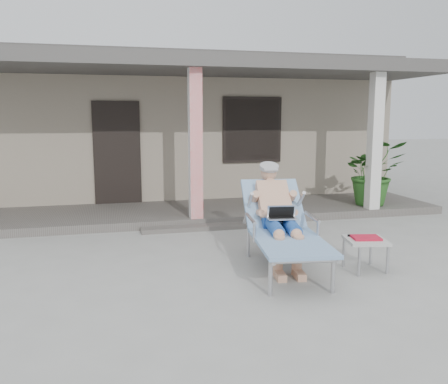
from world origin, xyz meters
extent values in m
plane|color=#9E9E99|center=(0.00, 0.00, 0.00)|extent=(60.00, 60.00, 0.00)
cube|color=gray|center=(0.00, 6.50, 1.50)|extent=(10.00, 5.00, 3.00)
cube|color=#474442|center=(0.00, 6.50, 3.15)|extent=(10.40, 5.40, 0.30)
cube|color=black|center=(-1.30, 3.97, 1.20)|extent=(0.95, 0.06, 2.10)
cube|color=black|center=(1.60, 3.97, 1.65)|extent=(1.20, 0.06, 1.30)
cube|color=black|center=(1.60, 3.96, 1.65)|extent=(1.32, 0.05, 1.42)
cube|color=#605B56|center=(0.00, 3.00, 0.07)|extent=(10.00, 2.00, 0.15)
cube|color=red|center=(0.00, 2.15, 1.45)|extent=(0.22, 0.22, 2.61)
cube|color=silver|center=(3.50, 2.15, 1.45)|extent=(0.22, 0.22, 2.61)
cube|color=#474442|center=(0.00, 3.00, 2.88)|extent=(10.00, 2.30, 0.24)
cube|color=#605B56|center=(0.00, 1.85, 0.04)|extent=(2.00, 0.30, 0.07)
cylinder|color=#B7B7BC|center=(0.17, -1.35, 0.21)|extent=(0.05, 0.05, 0.41)
cylinder|color=#B7B7BC|center=(0.87, -1.44, 0.21)|extent=(0.05, 0.05, 0.41)
cylinder|color=#B7B7BC|center=(0.36, 0.11, 0.21)|extent=(0.05, 0.05, 0.41)
cylinder|color=#B7B7BC|center=(1.06, 0.02, 0.21)|extent=(0.05, 0.05, 0.41)
cube|color=#B7B7BC|center=(0.59, -0.87, 0.43)|extent=(0.87, 1.44, 0.03)
cube|color=#82A7C9|center=(0.59, -0.87, 0.46)|extent=(0.98, 1.50, 0.04)
cube|color=#B7B7BC|center=(0.71, 0.11, 0.69)|extent=(0.77, 0.73, 0.55)
cube|color=#82A7C9|center=(0.71, 0.11, 0.73)|extent=(0.89, 0.82, 0.62)
cylinder|color=#9D9DA0|center=(0.75, 0.43, 1.22)|extent=(0.31, 0.31, 0.14)
cube|color=silver|center=(0.65, -0.39, 0.65)|extent=(0.40, 0.31, 0.26)
cube|color=#B0B0AB|center=(1.63, -0.80, 0.39)|extent=(0.58, 0.58, 0.04)
cylinder|color=#B7B7BC|center=(1.44, -1.00, 0.19)|extent=(0.04, 0.04, 0.37)
cylinder|color=#B7B7BC|center=(1.83, -1.00, 0.19)|extent=(0.04, 0.04, 0.37)
cylinder|color=#B7B7BC|center=(1.44, -0.61, 0.19)|extent=(0.04, 0.04, 0.37)
cylinder|color=#B7B7BC|center=(1.83, -0.61, 0.19)|extent=(0.04, 0.04, 0.37)
cube|color=red|center=(1.63, -0.80, 0.43)|extent=(0.39, 0.32, 0.03)
cube|color=black|center=(1.63, -0.68, 0.42)|extent=(0.34, 0.09, 0.03)
imported|color=#26591E|center=(3.73, 2.53, 0.81)|extent=(1.34, 1.21, 1.32)
camera|label=1|loc=(-1.50, -6.02, 1.94)|focal=38.00mm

